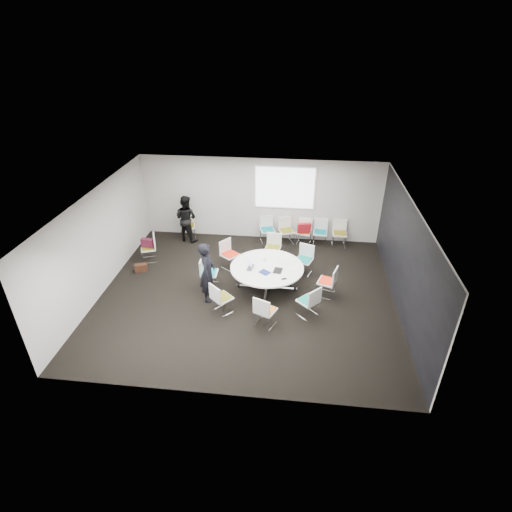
# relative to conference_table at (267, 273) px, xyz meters

# --- Properties ---
(room_shell) EXTENTS (8.08, 7.08, 2.88)m
(room_shell) POSITION_rel_conference_table_xyz_m (-0.42, -0.32, 0.89)
(room_shell) COLOR black
(room_shell) RESTS_ON ground
(conference_table) EXTENTS (2.01, 2.01, 0.73)m
(conference_table) POSITION_rel_conference_table_xyz_m (0.00, 0.00, 0.00)
(conference_table) COLOR silver
(conference_table) RESTS_ON ground
(projection_screen) EXTENTS (1.90, 0.03, 1.35)m
(projection_screen) POSITION_rel_conference_table_xyz_m (0.29, 3.14, 1.34)
(projection_screen) COLOR white
(projection_screen) RESTS_ON room_shell
(chair_ring_a) EXTENTS (0.57, 0.58, 0.88)m
(chair_ring_a) POSITION_rel_conference_table_xyz_m (1.65, -0.12, -0.24)
(chair_ring_a) COLOR silver
(chair_ring_a) RESTS_ON ground
(chair_ring_b) EXTENTS (0.59, 0.58, 0.88)m
(chair_ring_b) POSITION_rel_conference_table_xyz_m (1.02, 0.97, -0.24)
(chair_ring_b) COLOR silver
(chair_ring_b) RESTS_ON ground
(chair_ring_c) EXTENTS (0.51, 0.50, 0.88)m
(chair_ring_c) POSITION_rel_conference_table_xyz_m (0.05, 1.59, -0.24)
(chair_ring_c) COLOR silver
(chair_ring_c) RESTS_ON ground
(chair_ring_d) EXTENTS (0.63, 0.64, 0.88)m
(chair_ring_d) POSITION_rel_conference_table_xyz_m (-1.22, 1.04, -0.24)
(chair_ring_d) COLOR silver
(chair_ring_d) RESTS_ON ground
(chair_ring_e) EXTENTS (0.46, 0.47, 0.88)m
(chair_ring_e) POSITION_rel_conference_table_xyz_m (-1.62, -0.05, -0.24)
(chair_ring_e) COLOR silver
(chair_ring_e) RESTS_ON ground
(chair_ring_f) EXTENTS (0.64, 0.64, 0.88)m
(chair_ring_f) POSITION_rel_conference_table_xyz_m (-1.05, -1.17, -0.24)
(chair_ring_f) COLOR silver
(chair_ring_f) RESTS_ON ground
(chair_ring_g) EXTENTS (0.60, 0.60, 0.88)m
(chair_ring_g) POSITION_rel_conference_table_xyz_m (0.10, -1.57, -0.24)
(chair_ring_g) COLOR silver
(chair_ring_g) RESTS_ON ground
(chair_ring_h) EXTENTS (0.64, 0.64, 0.88)m
(chair_ring_h) POSITION_rel_conference_table_xyz_m (1.15, -1.06, -0.24)
(chair_ring_h) COLOR silver
(chair_ring_h) RESTS_ON ground
(chair_back_a) EXTENTS (0.57, 0.57, 0.88)m
(chair_back_a) POSITION_rel_conference_table_xyz_m (-0.23, 2.85, -0.24)
(chair_back_a) COLOR silver
(chair_back_a) RESTS_ON ground
(chair_back_b) EXTENTS (0.60, 0.59, 0.88)m
(chair_back_b) POSITION_rel_conference_table_xyz_m (0.41, 2.84, -0.24)
(chair_back_b) COLOR silver
(chair_back_b) RESTS_ON ground
(chair_back_c) EXTENTS (0.55, 0.54, 0.88)m
(chair_back_c) POSITION_rel_conference_table_xyz_m (1.00, 2.84, -0.24)
(chair_back_c) COLOR silver
(chair_back_c) RESTS_ON ground
(chair_back_d) EXTENTS (0.49, 0.48, 0.88)m
(chair_back_d) POSITION_rel_conference_table_xyz_m (1.54, 2.85, -0.24)
(chair_back_d) COLOR silver
(chair_back_d) RESTS_ON ground
(chair_back_e) EXTENTS (0.46, 0.45, 0.88)m
(chair_back_e) POSITION_rel_conference_table_xyz_m (2.18, 2.85, -0.24)
(chair_back_e) COLOR silver
(chair_back_e) RESTS_ON ground
(chair_spare_left) EXTENTS (0.58, 0.59, 0.88)m
(chair_spare_left) POSITION_rel_conference_table_xyz_m (-3.79, 1.17, -0.24)
(chair_spare_left) COLOR silver
(chair_spare_left) RESTS_ON ground
(chair_person_back) EXTENTS (0.56, 0.56, 0.88)m
(chair_person_back) POSITION_rel_conference_table_xyz_m (-2.99, 2.85, -0.24)
(chair_person_back) COLOR silver
(chair_person_back) RESTS_ON ground
(person_main) EXTENTS (0.43, 0.63, 1.68)m
(person_main) POSITION_rel_conference_table_xyz_m (-1.51, -0.63, 0.33)
(person_main) COLOR black
(person_main) RESTS_ON ground
(person_back) EXTENTS (0.94, 0.84, 1.61)m
(person_back) POSITION_rel_conference_table_xyz_m (-2.98, 2.68, 0.29)
(person_back) COLOR black
(person_back) RESTS_ON ground
(laptop) EXTENTS (0.27, 0.37, 0.03)m
(laptop) POSITION_rel_conference_table_xyz_m (-0.39, -0.12, 0.23)
(laptop) COLOR #333338
(laptop) RESTS_ON conference_table
(laptop_lid) EXTENTS (0.18, 0.26, 0.22)m
(laptop_lid) POSITION_rel_conference_table_xyz_m (-0.48, -0.02, 0.35)
(laptop_lid) COLOR silver
(laptop_lid) RESTS_ON conference_table
(notebook_black) EXTENTS (0.26, 0.33, 0.02)m
(notebook_black) POSITION_rel_conference_table_xyz_m (0.31, -0.18, 0.23)
(notebook_black) COLOR black
(notebook_black) RESTS_ON conference_table
(tablet_folio) EXTENTS (0.33, 0.32, 0.03)m
(tablet_folio) POSITION_rel_conference_table_xyz_m (-0.04, -0.31, 0.23)
(tablet_folio) COLOR navy
(tablet_folio) RESTS_ON conference_table
(papers_right) EXTENTS (0.35, 0.28, 0.00)m
(papers_right) POSITION_rel_conference_table_xyz_m (0.47, 0.26, 0.22)
(papers_right) COLOR silver
(papers_right) RESTS_ON conference_table
(papers_front) EXTENTS (0.33, 0.26, 0.00)m
(papers_front) POSITION_rel_conference_table_xyz_m (0.67, -0.05, 0.22)
(papers_front) COLOR white
(papers_front) RESTS_ON conference_table
(cup) EXTENTS (0.08, 0.08, 0.09)m
(cup) POSITION_rel_conference_table_xyz_m (-0.10, 0.33, 0.26)
(cup) COLOR white
(cup) RESTS_ON conference_table
(phone) EXTENTS (0.16, 0.12, 0.01)m
(phone) POSITION_rel_conference_table_xyz_m (0.50, -0.56, 0.22)
(phone) COLOR black
(phone) RESTS_ON conference_table
(maroon_bag) EXTENTS (0.41, 0.17, 0.28)m
(maroon_bag) POSITION_rel_conference_table_xyz_m (-3.81, 1.16, 0.11)
(maroon_bag) COLOR #50152A
(maroon_bag) RESTS_ON chair_spare_left
(brown_bag) EXTENTS (0.39, 0.26, 0.24)m
(brown_bag) POSITION_rel_conference_table_xyz_m (-3.85, 0.51, -0.39)
(brown_bag) COLOR #371C11
(brown_bag) RESTS_ON ground
(red_jacket) EXTENTS (0.46, 0.24, 0.36)m
(red_jacket) POSITION_rel_conference_table_xyz_m (0.99, 2.61, 0.19)
(red_jacket) COLOR maroon
(red_jacket) RESTS_ON chair_back_c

